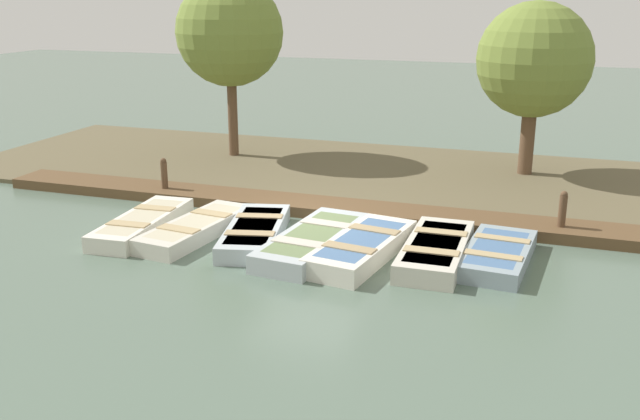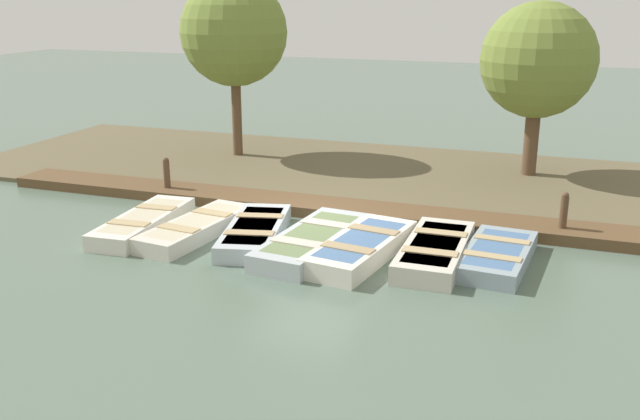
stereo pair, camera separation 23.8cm
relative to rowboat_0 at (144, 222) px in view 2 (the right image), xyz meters
The scene contains 14 objects.
ground_plane 3.64m from the rowboat_0, 112.68° to the left, with size 80.00×80.00×0.00m, color #566B5B.
shore_bank 7.23m from the rowboat_0, 152.36° to the left, with size 8.00×24.00×0.12m.
dock_walkway 4.27m from the rowboat_0, 128.34° to the left, with size 1.20×17.48×0.26m.
rowboat_0 is the anchor object (origin of this frame).
rowboat_1 1.29m from the rowboat_0, 94.40° to the left, with size 3.36×1.42×0.38m.
rowboat_2 2.66m from the rowboat_0, 95.74° to the left, with size 3.32×1.82×0.38m.
rowboat_3 4.04m from the rowboat_0, 91.45° to the left, with size 3.61×1.55×0.41m.
rowboat_4 5.12m from the rowboat_0, 90.26° to the left, with size 3.40×1.65×0.43m.
rowboat_5 6.58m from the rowboat_0, 93.12° to the left, with size 3.16×1.19×0.42m.
rowboat_6 7.79m from the rowboat_0, 94.18° to the left, with size 2.83×1.42×0.36m.
mooring_post_near 2.77m from the rowboat_0, 160.21° to the right, with size 0.17×0.17×1.07m.
mooring_post_far 9.32m from the rowboat_0, 106.10° to the left, with size 0.17×0.17×1.07m.
park_tree_far_left 8.30m from the rowboat_0, behind, with size 3.32×3.32×5.64m.
park_tree_left 11.52m from the rowboat_0, 134.67° to the left, with size 3.20×3.20×4.97m.
Camera 2 is at (14.49, 5.53, 5.24)m, focal length 40.00 mm.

